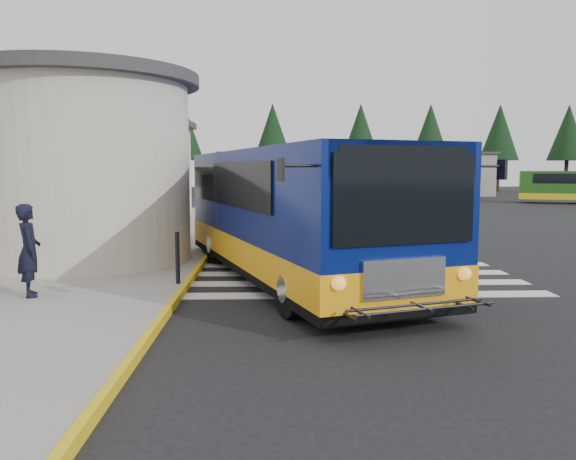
{
  "coord_description": "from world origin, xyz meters",
  "views": [
    {
      "loc": [
        -2.25,
        -14.26,
        2.52
      ],
      "look_at": [
        -1.83,
        -0.5,
        1.04
      ],
      "focal_mm": 35.0,
      "sensor_mm": 36.0,
      "label": 1
    }
  ],
  "objects_px": {
    "pedestrian_a": "(29,250)",
    "far_bus_a": "(406,181)",
    "transit_bus": "(292,219)",
    "bollard": "(178,258)"
  },
  "relations": [
    {
      "from": "transit_bus",
      "to": "pedestrian_a",
      "type": "height_order",
      "value": "transit_bus"
    },
    {
      "from": "pedestrian_a",
      "to": "far_bus_a",
      "type": "relative_size",
      "value": 0.19
    },
    {
      "from": "transit_bus",
      "to": "far_bus_a",
      "type": "relative_size",
      "value": 1.18
    },
    {
      "from": "bollard",
      "to": "transit_bus",
      "type": "bearing_deg",
      "value": 24.91
    },
    {
      "from": "transit_bus",
      "to": "bollard",
      "type": "height_order",
      "value": "transit_bus"
    },
    {
      "from": "bollard",
      "to": "far_bus_a",
      "type": "distance_m",
      "value": 39.52
    },
    {
      "from": "pedestrian_a",
      "to": "far_bus_a",
      "type": "distance_m",
      "value": 41.5
    },
    {
      "from": "transit_bus",
      "to": "far_bus_a",
      "type": "distance_m",
      "value": 37.65
    },
    {
      "from": "transit_bus",
      "to": "far_bus_a",
      "type": "xyz_separation_m",
      "value": [
        11.32,
        35.91,
        0.1
      ]
    },
    {
      "from": "transit_bus",
      "to": "pedestrian_a",
      "type": "xyz_separation_m",
      "value": [
        -5.02,
        -2.23,
        -0.39
      ]
    }
  ]
}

